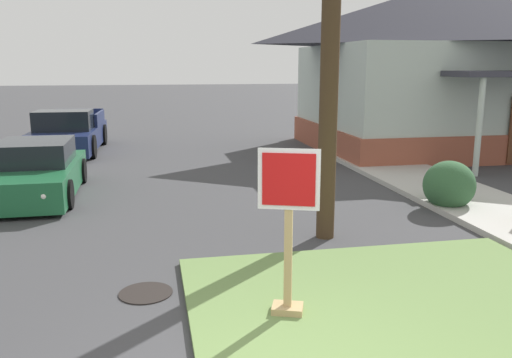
# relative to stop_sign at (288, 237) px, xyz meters

# --- Properties ---
(grass_corner_patch) EXTENTS (5.17, 4.86, 0.08)m
(grass_corner_patch) POSITION_rel_stop_sign_xyz_m (1.43, -0.43, -0.97)
(grass_corner_patch) COLOR #668447
(grass_corner_patch) RESTS_ON ground
(sidewalk_strip) EXTENTS (2.20, 15.11, 0.12)m
(sidewalk_strip) POSITION_rel_stop_sign_xyz_m (5.22, 3.35, -0.95)
(sidewalk_strip) COLOR #B2AFA8
(sidewalk_strip) RESTS_ON ground
(stop_sign) EXTENTS (0.66, 0.39, 1.96)m
(stop_sign) POSITION_rel_stop_sign_xyz_m (0.00, 0.00, 0.00)
(stop_sign) COLOR tan
(stop_sign) RESTS_ON grass_corner_patch
(manhole_cover) EXTENTS (0.70, 0.70, 0.02)m
(manhole_cover) POSITION_rel_stop_sign_xyz_m (-1.65, 1.04, -1.00)
(manhole_cover) COLOR black
(manhole_cover) RESTS_ON ground
(parked_sedan_green) EXTENTS (1.96, 4.18, 1.25)m
(parked_sedan_green) POSITION_rel_stop_sign_xyz_m (-4.12, 6.95, -0.47)
(parked_sedan_green) COLOR #1E6038
(parked_sedan_green) RESTS_ON ground
(pickup_truck_navy) EXTENTS (2.26, 5.24, 1.48)m
(pickup_truck_navy) POSITION_rel_stop_sign_xyz_m (-4.28, 13.35, -0.39)
(pickup_truck_navy) COLOR #19234C
(pickup_truck_navy) RESTS_ON ground
(corner_house) EXTENTS (10.71, 8.53, 5.92)m
(corner_house) POSITION_rel_stop_sign_xyz_m (9.35, 11.69, 2.03)
(corner_house) COLOR brown
(corner_house) RESTS_ON ground
(shrub_by_curb) EXTENTS (1.05, 1.05, 1.01)m
(shrub_by_curb) POSITION_rel_stop_sign_xyz_m (4.51, 4.08, -0.50)
(shrub_by_curb) COLOR #315B36
(shrub_by_curb) RESTS_ON ground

